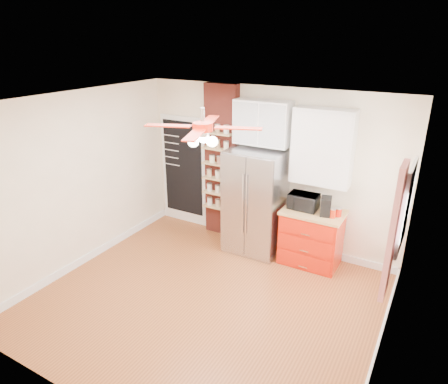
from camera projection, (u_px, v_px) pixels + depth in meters
The scene contains 21 objects.
floor at pixel (206, 300), 5.53m from camera, with size 4.50×4.50×0.00m, color #995327.
ceiling at pixel (202, 103), 4.54m from camera, with size 4.50×4.50×0.00m, color white.
wall_back at pixel (268, 169), 6.66m from camera, with size 4.50×0.02×2.70m, color #FBEBCA.
wall_front at pixel (80, 295), 3.42m from camera, with size 4.50×0.02×2.70m, color #FBEBCA.
wall_left at pixel (79, 182), 6.07m from camera, with size 0.02×4.00×2.70m, color #FBEBCA.
wall_right at pixel (394, 257), 4.00m from camera, with size 0.02×4.00×2.70m, color #FBEBCA.
chalkboard at pixel (184, 168), 7.50m from camera, with size 0.95×0.05×1.95m.
brick_pillar at pixel (222, 162), 6.98m from camera, with size 0.60×0.16×2.70m, color maroon.
fridge at pixel (255, 202), 6.55m from camera, with size 0.90×0.70×1.75m, color #B6B6BB.
upper_glass_cabinet at pixel (263, 123), 6.25m from camera, with size 0.90×0.35×0.70m, color white.
red_cabinet at pixel (311, 237), 6.30m from camera, with size 0.94×0.64×0.90m.
upper_shelf_unit at pixel (323, 147), 5.92m from camera, with size 0.90×0.30×1.15m, color white.
window at pixel (406, 207), 4.67m from camera, with size 0.04×0.75×1.05m, color white.
curtain at pixel (393, 232), 4.28m from camera, with size 0.06×0.40×1.55m, color red.
ceiling_fan at pixel (203, 127), 4.64m from camera, with size 1.40×1.40×0.44m.
toaster_oven at pixel (303, 201), 6.18m from camera, with size 0.45×0.30×0.25m, color black.
coffee_maker at pixel (326, 206), 5.96m from camera, with size 0.15×0.21×0.28m, color black.
canister_left at pixel (333, 213), 5.90m from camera, with size 0.09×0.09×0.14m, color #B32109.
canister_right at pixel (338, 212), 5.95m from camera, with size 0.10×0.10×0.12m, color red.
pantry_jar_oats at pixel (212, 159), 6.89m from camera, with size 0.10×0.10×0.12m, color #EDEAB5.
pantry_jar_beans at pixel (220, 160), 6.80m from camera, with size 0.09×0.09×0.13m, color #8E5F48.
Camera 1 is at (2.48, -3.88, 3.42)m, focal length 32.00 mm.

